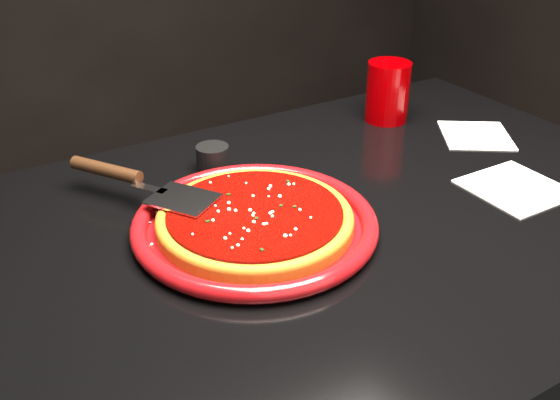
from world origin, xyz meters
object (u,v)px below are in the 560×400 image
object	(u,v)px
pizza_server	(143,181)
ramekin	(213,158)
table	(319,395)
cup	(388,92)
plate	(255,224)

from	to	relation	value
pizza_server	ramekin	xyz separation A→B (m)	(0.15, 0.06, -0.02)
table	ramekin	size ratio (longest dim) A/B	21.30
ramekin	cup	bearing A→B (deg)	3.31
plate	cup	world-z (taller)	cup
table	ramekin	bearing A→B (deg)	108.39
cup	ramekin	xyz separation A→B (m)	(-0.40, -0.02, -0.04)
table	ramekin	xyz separation A→B (m)	(-0.08, 0.23, 0.40)
pizza_server	table	bearing A→B (deg)	-70.40
plate	pizza_server	distance (m)	0.19
table	pizza_server	bearing A→B (deg)	142.58
pizza_server	ramekin	size ratio (longest dim) A/B	5.57
plate	pizza_server	world-z (taller)	pizza_server
table	ramekin	distance (m)	0.47
pizza_server	cup	xyz separation A→B (m)	(0.54, 0.08, 0.02)
table	pizza_server	world-z (taller)	pizza_server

